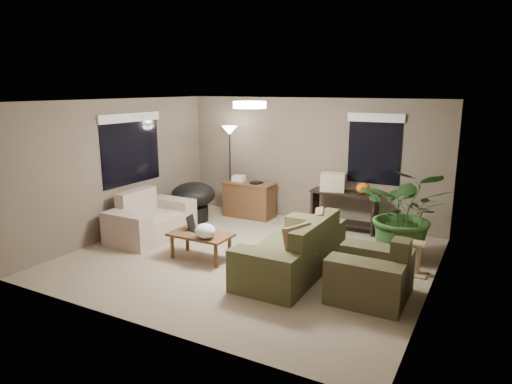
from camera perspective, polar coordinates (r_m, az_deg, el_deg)
The scene contains 20 objects.
room_shell at distance 7.14m, azimuth -0.77°, elevation 1.25°, with size 5.50×5.50×5.50m.
main_sofa at distance 6.86m, azimuth 4.88°, elevation -7.61°, with size 0.95×2.20×0.85m.
throw_pillows at distance 6.65m, azimuth 6.96°, elevation -5.08°, with size 0.38×1.40×0.47m.
loveseat at distance 8.61m, azimuth -13.10°, elevation -3.57°, with size 0.90×1.60×0.85m.
armchair at distance 6.23m, azimuth 14.24°, elevation -10.14°, with size 0.95×1.00×0.85m.
coffee_table at distance 7.38m, azimuth -6.94°, elevation -5.63°, with size 1.00×0.55×0.42m.
laptop at distance 7.51m, azimuth -7.58°, elevation -4.34°, with size 0.41×0.32×0.24m.
plastic_bag at distance 7.10m, azimuth -6.36°, elevation -4.87°, with size 0.33×0.30×0.23m, color white.
desk at distance 9.66m, azimuth -0.87°, elevation -0.94°, with size 1.10×0.50×0.75m.
desk_papers at distance 9.63m, azimuth -1.72°, elevation 1.60°, with size 0.70×0.29×0.12m.
console_table at distance 8.93m, azimuth 10.95°, elevation -1.94°, with size 1.30×0.40×0.75m.
pumpkin at distance 8.74m, azimuth 13.25°, elevation 0.44°, with size 0.26×0.26×0.21m, color orange.
cardboard_box at distance 8.90m, azimuth 9.56°, elevation 1.25°, with size 0.45×0.34×0.34m, color beige.
papasan_chair at distance 9.45m, azimuth -7.84°, elevation -0.83°, with size 0.96×0.96×0.80m.
floor_lamp at distance 9.63m, azimuth -3.32°, elevation 6.37°, with size 0.32×0.32×1.91m.
ceiling_fixture at distance 6.99m, azimuth -0.80°, elevation 10.84°, with size 0.50×0.50×0.10m, color white.
houseplant at distance 7.64m, azimuth 18.19°, elevation -3.74°, with size 1.36×1.51×1.18m, color #2D5923.
cat_scratching_post at distance 7.16m, azimuth 19.41°, elevation -8.11°, with size 0.32×0.32×0.50m.
window_left at distance 8.92m, azimuth -15.38°, elevation 6.62°, with size 0.05×1.56×1.33m.
window_back at distance 8.88m, azimuth 14.65°, elevation 6.65°, with size 1.06×0.05×1.33m.
Camera 1 is at (3.42, -6.09, 2.70)m, focal length 32.00 mm.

